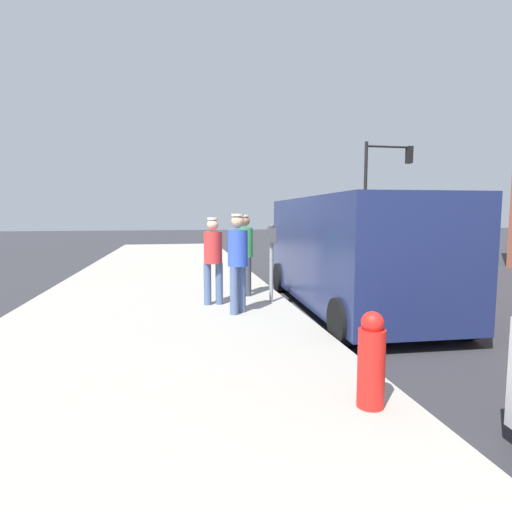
{
  "coord_description": "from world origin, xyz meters",
  "views": [
    {
      "loc": [
        3.09,
        7.73,
        1.85
      ],
      "look_at": [
        1.65,
        0.01,
        1.05
      ],
      "focal_mm": 29.12,
      "sensor_mm": 36.0,
      "label": 1
    }
  ],
  "objects": [
    {
      "name": "pedestrian_in_green",
      "position": [
        1.75,
        -0.75,
        1.11
      ],
      "size": [
        0.34,
        0.34,
        1.68
      ],
      "color": "#383D47",
      "rests_on": "sidewalk_slab"
    },
    {
      "name": "pedestrian_in_blue",
      "position": [
        2.11,
        0.81,
        1.13
      ],
      "size": [
        0.34,
        0.34,
        1.7
      ],
      "color": "#4C608C",
      "rests_on": "sidewalk_slab"
    },
    {
      "name": "traffic_light_corner",
      "position": [
        -6.47,
        -10.79,
        3.52
      ],
      "size": [
        2.48,
        0.42,
        5.2
      ],
      "color": "black",
      "rests_on": "ground"
    },
    {
      "name": "fire_hydrant",
      "position": [
        1.45,
        4.46,
        0.57
      ],
      "size": [
        0.24,
        0.24,
        0.86
      ],
      "color": "red",
      "rests_on": "sidewalk_slab"
    },
    {
      "name": "ground_plane",
      "position": [
        0.0,
        0.0,
        0.0
      ],
      "size": [
        80.0,
        80.0,
        0.0
      ],
      "primitive_type": "plane",
      "color": "#2D2D33"
    },
    {
      "name": "parking_meter_near",
      "position": [
        1.35,
        0.01,
        1.18
      ],
      "size": [
        0.14,
        0.18,
        1.52
      ],
      "color": "gray",
      "rests_on": "sidewalk_slab"
    },
    {
      "name": "parked_van",
      "position": [
        -0.15,
        0.35,
        1.15
      ],
      "size": [
        2.27,
        5.26,
        2.15
      ],
      "color": "navy",
      "rests_on": "ground"
    },
    {
      "name": "sidewalk_slab",
      "position": [
        3.5,
        0.0,
        0.07
      ],
      "size": [
        5.0,
        32.0,
        0.15
      ],
      "primitive_type": "cube",
      "color": "#9E998E",
      "rests_on": "ground"
    },
    {
      "name": "pedestrian_in_red",
      "position": [
        2.47,
        0.03,
        1.08
      ],
      "size": [
        0.36,
        0.34,
        1.63
      ],
      "color": "#4C608C",
      "rests_on": "sidewalk_slab"
    }
  ]
}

